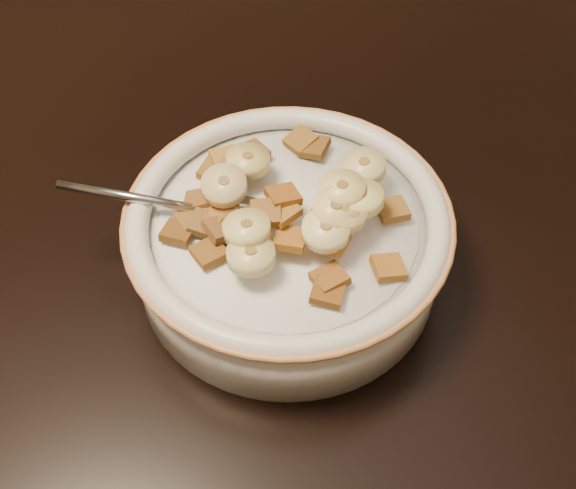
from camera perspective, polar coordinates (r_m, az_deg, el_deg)
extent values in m
cylinder|color=silver|center=(0.52, 0.00, -0.28)|extent=(0.22, 0.22, 0.05)
cylinder|color=white|center=(0.50, 0.00, 1.60)|extent=(0.18, 0.18, 0.00)
ellipsoid|color=#989FAE|center=(0.50, -3.98, 2.24)|extent=(0.06, 0.05, 0.01)
cube|color=brown|center=(0.50, -7.03, 3.49)|extent=(0.03, 0.02, 0.01)
cube|color=brown|center=(0.49, -6.58, 1.61)|extent=(0.03, 0.03, 0.01)
cube|color=olive|center=(0.53, -5.83, 5.80)|extent=(0.03, 0.03, 0.01)
cube|color=brown|center=(0.47, 7.95, -1.81)|extent=(0.02, 0.02, 0.01)
cube|color=brown|center=(0.53, -2.85, 7.33)|extent=(0.03, 0.03, 0.01)
cube|color=brown|center=(0.45, 3.17, -3.76)|extent=(0.03, 0.03, 0.01)
cube|color=brown|center=(0.54, 2.06, 7.71)|extent=(0.03, 0.03, 0.01)
cube|color=brown|center=(0.50, 8.24, 2.75)|extent=(0.02, 0.02, 0.01)
cube|color=brown|center=(0.50, -7.51, 2.14)|extent=(0.03, 0.03, 0.01)
cube|color=#935B1A|center=(0.47, 0.15, 0.44)|extent=(0.03, 0.03, 0.01)
cube|color=brown|center=(0.48, -0.38, 3.85)|extent=(0.02, 0.02, 0.01)
cube|color=olive|center=(0.53, -4.96, 6.78)|extent=(0.02, 0.02, 0.01)
cube|color=#955F21|center=(0.49, -6.12, 1.94)|extent=(0.03, 0.03, 0.01)
cube|color=#9B5F1A|center=(0.51, 5.67, 5.14)|extent=(0.03, 0.03, 0.01)
cube|color=brown|center=(0.46, 3.31, -2.67)|extent=(0.02, 0.03, 0.01)
cube|color=brown|center=(0.47, -1.74, 2.52)|extent=(0.02, 0.02, 0.01)
cube|color=#9C592D|center=(0.49, -5.05, 3.09)|extent=(0.02, 0.02, 0.01)
cube|color=#985A2E|center=(0.49, 4.39, 2.48)|extent=(0.02, 0.02, 0.01)
cube|color=#9A651E|center=(0.47, 3.45, 0.20)|extent=(0.03, 0.03, 0.01)
cube|color=brown|center=(0.53, 5.88, 6.25)|extent=(0.03, 0.03, 0.01)
cube|color=#94612B|center=(0.47, -0.50, 2.66)|extent=(0.03, 0.03, 0.01)
cube|color=brown|center=(0.49, -8.67, 0.98)|extent=(0.03, 0.03, 0.01)
cube|color=brown|center=(0.48, -5.28, 1.24)|extent=(0.03, 0.03, 0.01)
cube|color=brown|center=(0.52, -4.64, 5.83)|extent=(0.03, 0.03, 0.01)
cube|color=brown|center=(0.47, -6.24, -0.63)|extent=(0.03, 0.03, 0.01)
cube|color=brown|center=(0.54, 1.02, 8.23)|extent=(0.03, 0.03, 0.01)
cylinder|color=#F4E09D|center=(0.45, -2.95, -0.89)|extent=(0.03, 0.03, 0.01)
cylinder|color=tan|center=(0.47, 4.41, 2.60)|extent=(0.04, 0.04, 0.01)
cylinder|color=#E9DF88|center=(0.48, 5.74, 3.64)|extent=(0.04, 0.04, 0.01)
cylinder|color=#F7E89C|center=(0.46, 2.99, 1.11)|extent=(0.04, 0.04, 0.01)
cylinder|color=#F6D288|center=(0.47, 3.78, 2.77)|extent=(0.04, 0.04, 0.02)
cylinder|color=beige|center=(0.50, 6.00, 6.16)|extent=(0.04, 0.04, 0.01)
cylinder|color=#DDD07A|center=(0.51, -3.18, 6.63)|extent=(0.04, 0.04, 0.01)
cylinder|color=beige|center=(0.49, -5.07, 4.66)|extent=(0.04, 0.04, 0.02)
cylinder|color=#FFDF88|center=(0.48, 4.29, 4.35)|extent=(0.04, 0.04, 0.01)
cylinder|color=#D7C671|center=(0.46, -3.27, 1.27)|extent=(0.04, 0.04, 0.02)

